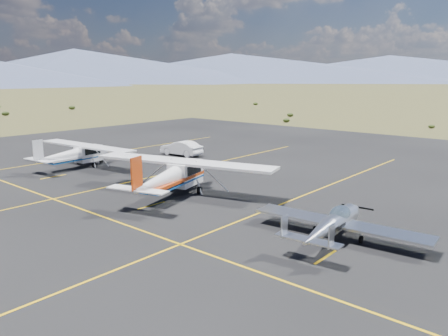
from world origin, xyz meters
TOP-DOWN VIEW (x-y plane):
  - ground at (0.00, 0.00)m, footprint 1600.00×1600.00m
  - apron at (0.00, 7.00)m, footprint 72.00×72.00m
  - aircraft_low_wing at (-1.24, -2.91)m, footprint 5.91×8.22m
  - aircraft_cessna at (-0.82, 7.93)m, footprint 8.13×12.10m
  - aircraft_plain at (-0.15, 20.07)m, footprint 6.25×10.40m
  - sedan at (9.18, 17.70)m, footprint 1.79×4.22m

SIDE VIEW (x-z plane):
  - ground at x=0.00m, z-range 0.00..0.00m
  - apron at x=0.00m, z-range -0.01..0.01m
  - sedan at x=9.18m, z-range 0.01..1.36m
  - aircraft_low_wing at x=-1.24m, z-range -0.04..1.74m
  - aircraft_plain at x=-0.15m, z-range -0.15..2.48m
  - aircraft_cessna at x=-0.82m, z-range -0.17..2.91m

